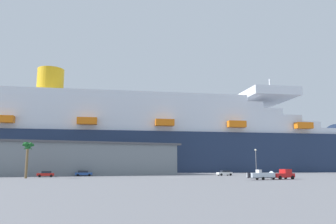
{
  "coord_description": "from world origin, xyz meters",
  "views": [
    {
      "loc": [
        -24.07,
        -84.5,
        2.92
      ],
      "look_at": [
        6.2,
        29.93,
        22.14
      ],
      "focal_mm": 35.55,
      "sensor_mm": 36.0,
      "label": 1
    }
  ],
  "objects_px": {
    "parked_car_white_van": "(225,173)",
    "pickup_truck": "(283,174)",
    "cruise_ship": "(129,140)",
    "parked_car_yellow_taxi": "(50,173)",
    "parked_car_blue_suv": "(84,173)",
    "palm_tree": "(28,150)",
    "street_lamp": "(256,158)",
    "parked_car_red_hatchback": "(46,174)",
    "small_boat_on_trailer": "(263,175)"
  },
  "relations": [
    {
      "from": "parked_car_blue_suv",
      "to": "parked_car_red_hatchback",
      "type": "distance_m",
      "value": 11.31
    },
    {
      "from": "small_boat_on_trailer",
      "to": "palm_tree",
      "type": "distance_m",
      "value": 54.9
    },
    {
      "from": "cruise_ship",
      "to": "street_lamp",
      "type": "relative_size",
      "value": 36.13
    },
    {
      "from": "parked_car_yellow_taxi",
      "to": "parked_car_red_hatchback",
      "type": "height_order",
      "value": "same"
    },
    {
      "from": "palm_tree",
      "to": "parked_car_white_van",
      "type": "relative_size",
      "value": 1.82
    },
    {
      "from": "pickup_truck",
      "to": "parked_car_red_hatchback",
      "type": "relative_size",
      "value": 1.31
    },
    {
      "from": "pickup_truck",
      "to": "small_boat_on_trailer",
      "type": "relative_size",
      "value": 0.68
    },
    {
      "from": "street_lamp",
      "to": "parked_car_white_van",
      "type": "relative_size",
      "value": 1.61
    },
    {
      "from": "palm_tree",
      "to": "parked_car_white_van",
      "type": "distance_m",
      "value": 55.6
    },
    {
      "from": "pickup_truck",
      "to": "small_boat_on_trailer",
      "type": "bearing_deg",
      "value": -167.0
    },
    {
      "from": "street_lamp",
      "to": "cruise_ship",
      "type": "bearing_deg",
      "value": 109.72
    },
    {
      "from": "parked_car_white_van",
      "to": "pickup_truck",
      "type": "bearing_deg",
      "value": -87.98
    },
    {
      "from": "parked_car_white_van",
      "to": "parked_car_red_hatchback",
      "type": "relative_size",
      "value": 1.05
    },
    {
      "from": "street_lamp",
      "to": "parked_car_red_hatchback",
      "type": "distance_m",
      "value": 56.88
    },
    {
      "from": "palm_tree",
      "to": "parked_car_red_hatchback",
      "type": "distance_m",
      "value": 10.6
    },
    {
      "from": "cruise_ship",
      "to": "parked_car_white_van",
      "type": "xyz_separation_m",
      "value": [
        20.63,
        -60.49,
        -14.23
      ]
    },
    {
      "from": "palm_tree",
      "to": "parked_car_red_hatchback",
      "type": "relative_size",
      "value": 1.9
    },
    {
      "from": "parked_car_white_van",
      "to": "parked_car_yellow_taxi",
      "type": "height_order",
      "value": "same"
    },
    {
      "from": "parked_car_blue_suv",
      "to": "parked_car_red_hatchback",
      "type": "relative_size",
      "value": 1.09
    },
    {
      "from": "small_boat_on_trailer",
      "to": "street_lamp",
      "type": "relative_size",
      "value": 1.15
    },
    {
      "from": "parked_car_red_hatchback",
      "to": "pickup_truck",
      "type": "bearing_deg",
      "value": -28.75
    },
    {
      "from": "cruise_ship",
      "to": "parked_car_red_hatchback",
      "type": "relative_size",
      "value": 60.77
    },
    {
      "from": "cruise_ship",
      "to": "parked_car_white_van",
      "type": "distance_m",
      "value": 65.47
    },
    {
      "from": "pickup_truck",
      "to": "palm_tree",
      "type": "distance_m",
      "value": 59.64
    },
    {
      "from": "street_lamp",
      "to": "parked_car_white_van",
      "type": "xyz_separation_m",
      "value": [
        -4.77,
        10.4,
        -4.14
      ]
    },
    {
      "from": "palm_tree",
      "to": "parked_car_yellow_taxi",
      "type": "relative_size",
      "value": 1.91
    },
    {
      "from": "small_boat_on_trailer",
      "to": "street_lamp",
      "type": "height_order",
      "value": "street_lamp"
    },
    {
      "from": "palm_tree",
      "to": "parked_car_yellow_taxi",
      "type": "height_order",
      "value": "palm_tree"
    },
    {
      "from": "small_boat_on_trailer",
      "to": "street_lamp",
      "type": "xyz_separation_m",
      "value": [
        9.44,
        19.51,
        4.02
      ]
    },
    {
      "from": "parked_car_white_van",
      "to": "parked_car_red_hatchback",
      "type": "distance_m",
      "value": 51.0
    },
    {
      "from": "parked_car_blue_suv",
      "to": "parked_car_red_hatchback",
      "type": "xyz_separation_m",
      "value": [
        -9.77,
        -5.7,
        -0.0
      ]
    },
    {
      "from": "street_lamp",
      "to": "parked_car_yellow_taxi",
      "type": "relative_size",
      "value": 1.69
    },
    {
      "from": "parked_car_blue_suv",
      "to": "palm_tree",
      "type": "bearing_deg",
      "value": -134.5
    },
    {
      "from": "palm_tree",
      "to": "parked_car_white_van",
      "type": "xyz_separation_m",
      "value": [
        54.69,
        8.05,
        -5.9
      ]
    },
    {
      "from": "cruise_ship",
      "to": "small_boat_on_trailer",
      "type": "xyz_separation_m",
      "value": [
        15.96,
        -90.4,
        -14.11
      ]
    },
    {
      "from": "small_boat_on_trailer",
      "to": "parked_car_red_hatchback",
      "type": "relative_size",
      "value": 1.94
    },
    {
      "from": "pickup_truck",
      "to": "parked_car_yellow_taxi",
      "type": "bearing_deg",
      "value": 142.9
    },
    {
      "from": "palm_tree",
      "to": "street_lamp",
      "type": "distance_m",
      "value": 59.54
    },
    {
      "from": "street_lamp",
      "to": "pickup_truck",
      "type": "bearing_deg",
      "value": -101.69
    },
    {
      "from": "parked_car_blue_suv",
      "to": "parked_car_yellow_taxi",
      "type": "xyz_separation_m",
      "value": [
        -9.47,
        4.88,
        -0.0
      ]
    },
    {
      "from": "cruise_ship",
      "to": "pickup_truck",
      "type": "distance_m",
      "value": 92.74
    },
    {
      "from": "pickup_truck",
      "to": "parked_car_blue_suv",
      "type": "bearing_deg",
      "value": 140.98
    },
    {
      "from": "small_boat_on_trailer",
      "to": "parked_car_red_hatchback",
      "type": "xyz_separation_m",
      "value": [
        -46.34,
        29.85,
        -0.13
      ]
    },
    {
      "from": "parked_car_blue_suv",
      "to": "pickup_truck",
      "type": "bearing_deg",
      "value": -39.02
    },
    {
      "from": "pickup_truck",
      "to": "parked_car_red_hatchback",
      "type": "distance_m",
      "value": 59.33
    },
    {
      "from": "pickup_truck",
      "to": "street_lamp",
      "type": "distance_m",
      "value": 18.99
    },
    {
      "from": "cruise_ship",
      "to": "parked_car_white_van",
      "type": "relative_size",
      "value": 58.11
    },
    {
      "from": "parked_car_white_van",
      "to": "parked_car_yellow_taxi",
      "type": "relative_size",
      "value": 1.05
    },
    {
      "from": "palm_tree",
      "to": "parked_car_white_van",
      "type": "height_order",
      "value": "palm_tree"
    },
    {
      "from": "parked_car_red_hatchback",
      "to": "small_boat_on_trailer",
      "type": "bearing_deg",
      "value": -32.79
    }
  ]
}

